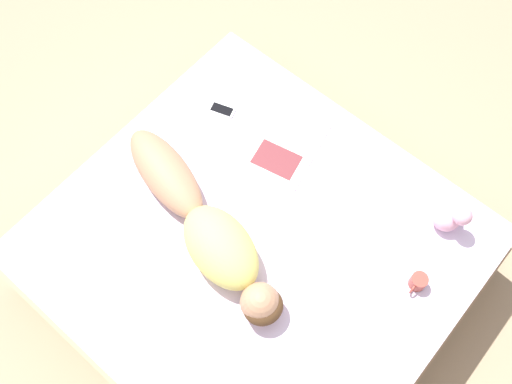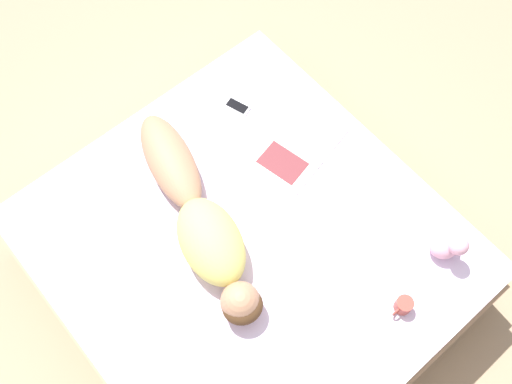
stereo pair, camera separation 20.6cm
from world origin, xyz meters
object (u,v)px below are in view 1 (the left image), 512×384
object	(u,v)px
person	(207,229)
coffee_mug	(418,282)
cell_phone	(222,110)
open_magazine	(287,143)

from	to	relation	value
person	coffee_mug	size ratio (longest dim) A/B	10.95
person	coffee_mug	bearing A→B (deg)	130.81
person	cell_phone	xyz separation A→B (m)	(-0.60, -0.45, -0.09)
open_magazine	coffee_mug	xyz separation A→B (m)	(0.20, 0.98, 0.04)
person	open_magazine	size ratio (longest dim) A/B	2.25
person	open_magazine	world-z (taller)	person
person	cell_phone	distance (m)	0.76
open_magazine	cell_phone	size ratio (longest dim) A/B	3.53
open_magazine	cell_phone	bearing A→B (deg)	-92.48
person	coffee_mug	distance (m)	1.05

